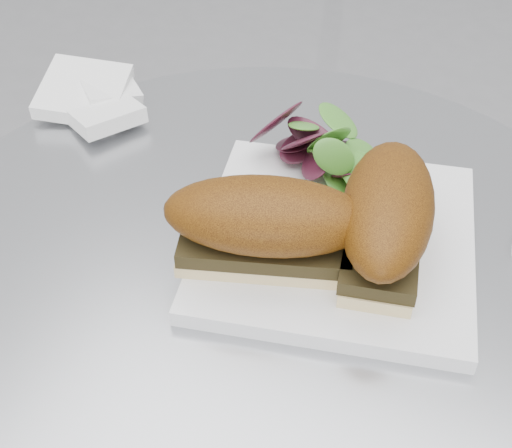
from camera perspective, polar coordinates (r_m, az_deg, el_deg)
The scene contains 6 objects.
table at distance 0.83m, azimuth 0.68°, elevation -15.23°, with size 0.70×0.70×0.73m.
plate at distance 0.65m, azimuth 6.45°, elevation -1.23°, with size 0.24×0.24×0.02m, color white.
sandwich_left at distance 0.59m, azimuth 0.82°, elevation 0.03°, with size 0.19×0.13×0.08m.
sandwich_right at distance 0.61m, azimuth 10.41°, elevation 0.71°, with size 0.12×0.18×0.08m.
salad at distance 0.70m, azimuth 5.19°, elevation 5.63°, with size 0.12×0.12×0.05m, color #5C9C33, non-canonical shape.
napkin at distance 0.84m, azimuth -12.80°, elevation 9.04°, with size 0.12×0.12×0.02m, color white, non-canonical shape.
Camera 1 is at (0.19, -0.41, 1.19)m, focal length 50.00 mm.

